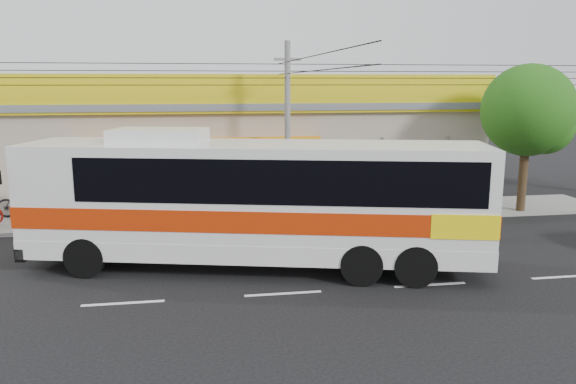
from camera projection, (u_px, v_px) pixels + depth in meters
The scene contains 8 objects.
ground at pixel (271, 264), 16.89m from camera, with size 120.00×120.00×0.00m, color black.
sidewalk at pixel (251, 215), 22.69m from camera, with size 30.00×3.20×0.15m, color gray.
lane_markings at pixel (283, 294), 14.47m from camera, with size 50.00×0.12×0.01m, color silver, non-canonical shape.
storefront_building at pixel (240, 146), 27.62m from camera, with size 22.60×9.20×5.70m.
coach_bus at pixel (261, 195), 16.14m from camera, with size 13.44×5.89×4.06m.
motorbike_dark at pixel (22, 202), 22.00m from camera, with size 0.55×1.94×1.17m, color black.
utility_pole at pixel (287, 73), 21.25m from camera, with size 34.00×14.00×6.91m.
tree_near at pixel (532, 114), 22.45m from camera, with size 3.69×3.69×6.11m.
Camera 1 is at (-2.07, -16.04, 5.35)m, focal length 35.00 mm.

